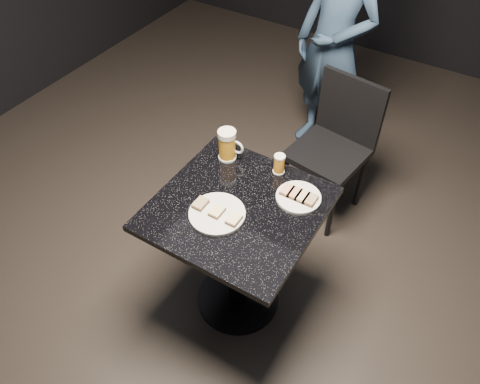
# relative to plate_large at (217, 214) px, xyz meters

# --- Properties ---
(floor) EXTENTS (6.00, 6.00, 0.00)m
(floor) POSITION_rel_plate_large_xyz_m (0.05, 0.09, -0.76)
(floor) COLOR black
(floor) RESTS_ON ground
(plate_large) EXTENTS (0.24, 0.24, 0.01)m
(plate_large) POSITION_rel_plate_large_xyz_m (0.00, 0.00, 0.00)
(plate_large) COLOR silver
(plate_large) RESTS_ON table
(plate_small) EXTENTS (0.20, 0.20, 0.01)m
(plate_small) POSITION_rel_plate_large_xyz_m (0.25, 0.27, 0.00)
(plate_small) COLOR silver
(plate_small) RESTS_ON table
(patron) EXTENTS (0.67, 0.55, 1.59)m
(patron) POSITION_rel_plate_large_xyz_m (-0.13, 1.54, 0.04)
(patron) COLOR navy
(patron) RESTS_ON floor
(table) EXTENTS (0.70, 0.70, 0.75)m
(table) POSITION_rel_plate_large_xyz_m (0.05, 0.09, -0.25)
(table) COLOR black
(table) RESTS_ON floor
(beer_mug) EXTENTS (0.13, 0.09, 0.16)m
(beer_mug) POSITION_rel_plate_large_xyz_m (-0.16, 0.34, 0.07)
(beer_mug) COLOR white
(beer_mug) RESTS_ON table
(beer_tumbler) EXTENTS (0.06, 0.06, 0.10)m
(beer_tumbler) POSITION_rel_plate_large_xyz_m (0.10, 0.38, 0.04)
(beer_tumbler) COLOR silver
(beer_tumbler) RESTS_ON table
(chair) EXTENTS (0.46, 0.46, 0.87)m
(chair) POSITION_rel_plate_large_xyz_m (0.14, 1.02, -0.26)
(chair) COLOR black
(chair) RESTS_ON floor
(canapes_on_plate_large) EXTENTS (0.22, 0.07, 0.02)m
(canapes_on_plate_large) POSITION_rel_plate_large_xyz_m (0.00, 0.00, 0.02)
(canapes_on_plate_large) COLOR #4C3521
(canapes_on_plate_large) RESTS_ON plate_large
(canapes_on_plate_small) EXTENTS (0.16, 0.07, 0.02)m
(canapes_on_plate_small) POSITION_rel_plate_large_xyz_m (0.25, 0.27, 0.02)
(canapes_on_plate_small) COLOR #4C3521
(canapes_on_plate_small) RESTS_ON plate_small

